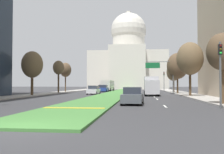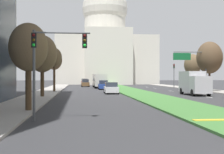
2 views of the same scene
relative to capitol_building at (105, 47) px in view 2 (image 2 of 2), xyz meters
The scene contains 21 objects.
ground_plane 49.70m from the capitol_building, 90.00° to the right, with size 260.00×260.00×0.00m, color #333335.
grass_median 54.44m from the capitol_building, 90.00° to the right, with size 5.13×88.02×0.14m, color #427A38.
lane_dashes_right 60.65m from the capitol_building, 83.18° to the right, with size 0.16×53.38×0.01m.
sidewalk_left 60.74m from the capitol_building, 103.15° to the right, with size 4.00×88.02×0.15m, color #9E9991.
sidewalk_right 60.74m from the capitol_building, 76.85° to the right, with size 4.00×88.02×0.15m, color #9E9991.
capitol_building is the anchor object (origin of this frame).
traffic_light_near_left 87.79m from the capitol_building, 96.70° to the right, with size 3.34×0.35×5.20m.
traffic_light_far_right 43.63m from the capitol_building, 75.01° to the right, with size 0.28×0.35×5.20m.
overhead_guide_sign 58.73m from the capitol_building, 80.86° to the right, with size 5.40×0.20×6.50m.
street_tree_left_near 83.56m from the capitol_building, 98.33° to the right, with size 2.75×2.75×6.32m.
street_tree_left_mid 68.80m from the capitol_building, 100.83° to the right, with size 3.51×3.51×7.39m.
street_tree_left_far 56.91m from the capitol_building, 102.70° to the right, with size 2.39×2.39×6.97m.
street_tree_right_far 58.19m from the capitol_building, 77.79° to the right, with size 4.11×4.11×8.08m.
street_tree_left_distant 50.55m from the capitol_building, 104.98° to the right, with size 2.75×2.75×7.10m.
street_tree_right_distant 50.16m from the capitol_building, 75.31° to the right, with size 3.17×3.17×6.66m.
sedan_midblock 60.98m from the capitol_building, 93.77° to the right, with size 2.04×4.37×1.66m.
sedan_distant 46.92m from the capitol_building, 95.06° to the right, with size 1.88×4.50×1.74m.
sedan_far_horizon 32.33m from the capitol_building, 103.68° to the right, with size 1.98×4.34×1.74m.
sedan_very_far 22.85m from the capitol_building, 111.11° to the right, with size 2.00×4.29×1.82m.
box_truck_delivery 65.49m from the capitol_building, 83.98° to the right, with size 2.40×6.40×3.20m.
city_bus 38.43m from the capitol_building, 96.49° to the right, with size 2.62×11.00×2.95m.
Camera 2 is at (-8.44, -8.03, 2.56)m, focal length 50.62 mm.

